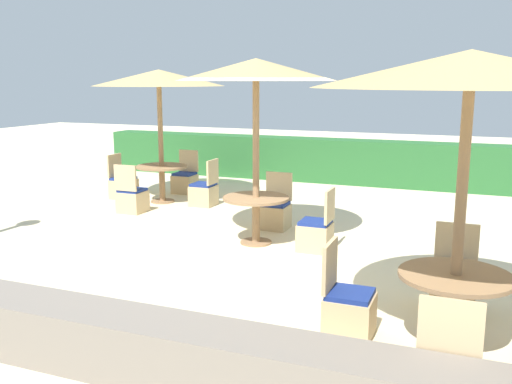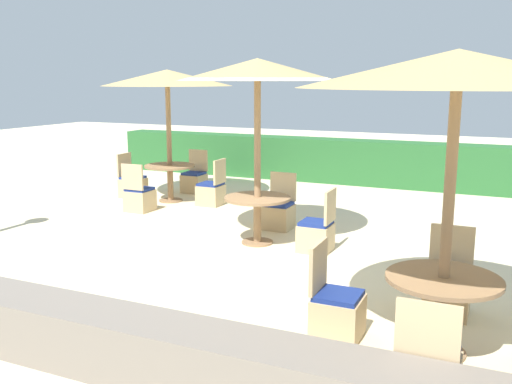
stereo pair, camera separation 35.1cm
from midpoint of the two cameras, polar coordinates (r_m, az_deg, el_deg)
ground_plane at (r=7.80m, az=-0.52°, el=-7.29°), size 40.00×40.00×0.00m
hedge_row at (r=13.89m, az=11.07°, el=2.95°), size 13.00×0.70×1.05m
stone_border at (r=5.31m, az=-14.60°, el=-13.78°), size 10.00×0.56×0.53m
parasol_back_left at (r=11.62m, az=-8.00°, el=11.18°), size 2.61×2.61×2.66m
round_table_back_left at (r=11.78m, az=-7.75°, el=1.88°), size 1.03×1.03×0.75m
patio_chair_back_left_north at (r=12.73m, az=-5.40°, el=1.15°), size 0.46×0.46×0.93m
patio_chair_back_left_east at (r=11.38m, az=-3.60°, el=-0.02°), size 0.46×0.46×0.93m
patio_chair_back_left_west at (r=12.39m, az=-11.47°, el=0.70°), size 0.46×0.46×0.93m
patio_chair_back_left_south at (r=11.03m, az=-10.71°, el=-0.56°), size 0.46×0.46×0.93m
parasol_front_right at (r=5.19m, az=21.40°, el=11.29°), size 2.72×2.72×2.72m
round_table_front_right at (r=5.53m, az=19.92°, el=-9.61°), size 1.03×1.03×0.74m
patio_chair_front_right_west at (r=5.74m, az=9.79°, el=-11.67°), size 0.46×0.46×0.93m
patio_chair_front_right_south at (r=4.77m, az=18.92°, el=-17.07°), size 0.46×0.46×0.93m
patio_chair_front_right_north at (r=6.57m, az=20.07°, el=-9.20°), size 0.46×0.46×0.93m
parasol_center at (r=8.44m, az=1.36°, el=12.03°), size 2.35×2.35×2.77m
round_table_center at (r=8.66m, az=1.30°, el=-1.57°), size 1.01×1.01×0.73m
patio_chair_center_east at (r=8.39m, az=7.30°, el=-4.17°), size 0.46×0.46×0.93m
patio_chair_center_north at (r=9.60m, az=3.34°, el=-2.14°), size 0.46×0.46×0.93m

